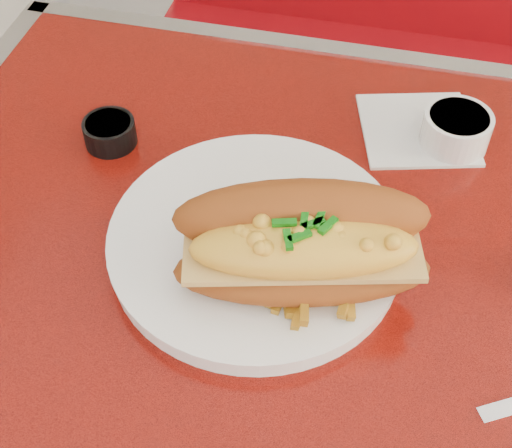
% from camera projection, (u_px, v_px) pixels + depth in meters
% --- Properties ---
extents(diner_table, '(1.23, 0.83, 0.77)m').
position_uv_depth(diner_table, '(400.00, 382.00, 0.82)').
color(diner_table, red).
rests_on(diner_table, ground).
extents(booth_bench_far, '(1.20, 0.51, 0.90)m').
position_uv_depth(booth_bench_far, '(416.00, 136.00, 1.59)').
color(booth_bench_far, maroon).
rests_on(booth_bench_far, ground).
extents(dinner_plate, '(0.31, 0.31, 0.02)m').
position_uv_depth(dinner_plate, '(256.00, 242.00, 0.74)').
color(dinner_plate, white).
rests_on(dinner_plate, diner_table).
extents(mac_hoagie, '(0.27, 0.18, 0.11)m').
position_uv_depth(mac_hoagie, '(302.00, 244.00, 0.66)').
color(mac_hoagie, '#964918').
rests_on(mac_hoagie, dinner_plate).
extents(fries_pile, '(0.11, 0.10, 0.03)m').
position_uv_depth(fries_pile, '(312.00, 268.00, 0.69)').
color(fries_pile, '#C38C21').
rests_on(fries_pile, dinner_plate).
extents(fork, '(0.08, 0.14, 0.00)m').
position_uv_depth(fork, '(308.00, 262.00, 0.71)').
color(fork, silver).
rests_on(fork, dinner_plate).
extents(gravy_ramekin, '(0.08, 0.08, 0.04)m').
position_uv_depth(gravy_ramekin, '(456.00, 130.00, 0.84)').
color(gravy_ramekin, white).
rests_on(gravy_ramekin, diner_table).
extents(sauce_cup_left, '(0.08, 0.08, 0.03)m').
position_uv_depth(sauce_cup_left, '(110.00, 131.00, 0.84)').
color(sauce_cup_left, black).
rests_on(sauce_cup_left, diner_table).
extents(paper_napkin, '(0.17, 0.17, 0.00)m').
position_uv_depth(paper_napkin, '(417.00, 129.00, 0.87)').
color(paper_napkin, white).
rests_on(paper_napkin, diner_table).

